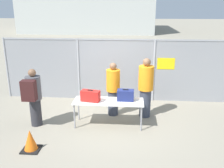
{
  "coord_description": "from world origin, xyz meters",
  "views": [
    {
      "loc": [
        0.53,
        -6.66,
        3.3
      ],
      "look_at": [
        -0.02,
        0.42,
        1.05
      ],
      "focal_mm": 40.0,
      "sensor_mm": 36.0,
      "label": 1
    }
  ],
  "objects": [
    {
      "name": "traveler_hooded",
      "position": [
        -2.14,
        -0.39,
        0.91
      ],
      "size": [
        0.41,
        0.64,
        1.66
      ],
      "rotation": [
        0.0,
        0.0,
        0.17
      ],
      "color": "#2D2D33",
      "rests_on": "ground_plane"
    },
    {
      "name": "utility_trailer",
      "position": [
        2.15,
        4.0,
        0.39
      ],
      "size": [
        3.49,
        2.16,
        0.67
      ],
      "color": "silver",
      "rests_on": "ground_plane"
    },
    {
      "name": "security_worker_far",
      "position": [
        0.99,
        0.52,
        0.94
      ],
      "size": [
        0.45,
        0.45,
        1.83
      ],
      "rotation": [
        0.0,
        0.0,
        2.67
      ],
      "color": "#383D4C",
      "rests_on": "ground_plane"
    },
    {
      "name": "distant_hangar",
      "position": [
        -5.02,
        28.37,
        3.05
      ],
      "size": [
        16.26,
        12.07,
        6.1
      ],
      "color": "#B2B7B2",
      "rests_on": "ground_plane"
    },
    {
      "name": "security_worker_near",
      "position": [
        -0.0,
        0.56,
        0.86
      ],
      "size": [
        0.41,
        0.41,
        1.67
      ],
      "rotation": [
        0.0,
        0.0,
        3.33
      ],
      "color": "#383D4C",
      "rests_on": "ground_plane"
    },
    {
      "name": "suitcase_red",
      "position": [
        -0.58,
        -0.23,
        0.89
      ],
      "size": [
        0.55,
        0.33,
        0.33
      ],
      "color": "red",
      "rests_on": "inspection_table"
    },
    {
      "name": "suitcase_navy",
      "position": [
        0.4,
        -0.08,
        0.89
      ],
      "size": [
        0.47,
        0.28,
        0.33
      ],
      "color": "navy",
      "rests_on": "inspection_table"
    },
    {
      "name": "inspection_table",
      "position": [
        -0.08,
        -0.18,
        0.68
      ],
      "size": [
        1.96,
        0.68,
        0.74
      ],
      "color": "silver",
      "rests_on": "ground_plane"
    },
    {
      "name": "traffic_cone",
      "position": [
        -1.8,
        -1.63,
        0.24
      ],
      "size": [
        0.42,
        0.42,
        0.52
      ],
      "color": "black",
      "rests_on": "ground_plane"
    },
    {
      "name": "fence_section",
      "position": [
        0.01,
        1.9,
        1.16
      ],
      "size": [
        8.09,
        0.07,
        2.21
      ],
      "color": "#9EA0A5",
      "rests_on": "ground_plane"
    },
    {
      "name": "ground_plane",
      "position": [
        0.0,
        0.0,
        0.0
      ],
      "size": [
        120.0,
        120.0,
        0.0
      ],
      "primitive_type": "plane",
      "color": "gray"
    }
  ]
}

